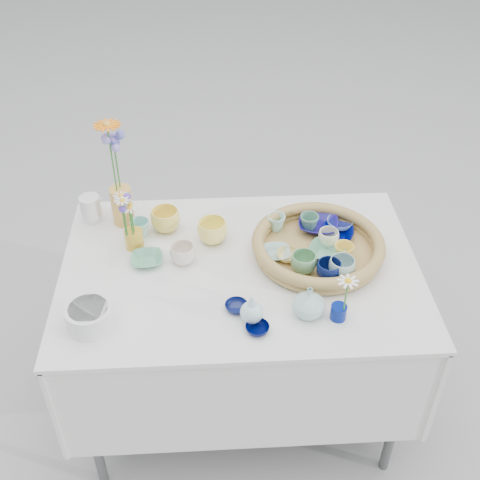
{
  "coord_description": "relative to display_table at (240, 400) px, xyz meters",
  "views": [
    {
      "loc": [
        -0.09,
        -1.59,
        2.16
      ],
      "look_at": [
        0.0,
        0.02,
        0.87
      ],
      "focal_mm": 45.0,
      "sensor_mm": 36.0,
      "label": 1
    }
  ],
  "objects": [
    {
      "name": "hydrangea",
      "position": [
        -0.43,
        0.3,
        1.01
      ],
      "size": [
        0.09,
        0.09,
        0.26
      ],
      "primitive_type": null,
      "rotation": [
        0.0,
        0.0,
        0.23
      ],
      "color": "#545ABE",
      "rests_on": "tall_vase_yellow"
    },
    {
      "name": "wicker_tray",
      "position": [
        0.28,
        0.05,
        0.8
      ],
      "size": [
        0.47,
        0.47,
        0.08
      ],
      "primitive_type": null,
      "color": "olive",
      "rests_on": "display_table"
    },
    {
      "name": "display_table",
      "position": [
        0.0,
        0.0,
        0.0
      ],
      "size": [
        1.26,
        0.86,
        0.77
      ],
      "primitive_type": null,
      "color": "white",
      "rests_on": "ground"
    },
    {
      "name": "gerbera",
      "position": [
        -0.44,
        0.28,
        1.05
      ],
      "size": [
        0.14,
        0.14,
        0.29
      ],
      "primitive_type": null,
      "rotation": [
        0.0,
        0.0,
        -0.34
      ],
      "color": "orange",
      "rests_on": "tall_vase_yellow"
    },
    {
      "name": "tray_ceramic_9",
      "position": [
        0.29,
        -0.09,
        0.82
      ],
      "size": [
        0.11,
        0.11,
        0.07
      ],
      "primitive_type": "imported",
      "rotation": [
        0.0,
        0.0,
        -0.35
      ],
      "color": "#09144B",
      "rests_on": "wicker_tray"
    },
    {
      "name": "daisy_posy",
      "position": [
        -0.39,
        0.12,
        0.92
      ],
      "size": [
        0.11,
        0.11,
        0.17
      ],
      "primitive_type": null,
      "rotation": [
        0.0,
        0.0,
        0.39
      ],
      "color": "white",
      "rests_on": "daisy_cup"
    },
    {
      "name": "loose_ceramic_5",
      "position": [
        -0.36,
        0.2,
        0.8
      ],
      "size": [
        0.08,
        0.08,
        0.07
      ],
      "primitive_type": "imported",
      "rotation": [
        0.0,
        0.0,
        -0.21
      ],
      "color": "#85C9BA",
      "rests_on": "display_table"
    },
    {
      "name": "loose_ceramic_4",
      "position": [
        -0.02,
        -0.21,
        0.78
      ],
      "size": [
        0.1,
        0.1,
        0.02
      ],
      "primitive_type": "imported",
      "rotation": [
        0.0,
        0.0,
        -0.36
      ],
      "color": "#0A1245",
      "rests_on": "display_table"
    },
    {
      "name": "loose_ceramic_1",
      "position": [
        -0.09,
        0.15,
        0.81
      ],
      "size": [
        0.14,
        0.14,
        0.09
      ],
      "primitive_type": "imported",
      "rotation": [
        0.0,
        0.0,
        -0.28
      ],
      "color": "#FFEA64",
      "rests_on": "display_table"
    },
    {
      "name": "tray_ceramic_7",
      "position": [
        0.32,
        0.09,
        0.81
      ],
      "size": [
        0.1,
        0.1,
        0.06
      ],
      "primitive_type": "imported",
      "rotation": [
        0.0,
        0.0,
        -0.36
      ],
      "color": "#F4F0C9",
      "rests_on": "wicker_tray"
    },
    {
      "name": "tray_ceramic_1",
      "position": [
        0.36,
        0.13,
        0.8
      ],
      "size": [
        0.15,
        0.15,
        0.03
      ],
      "primitive_type": "imported",
      "rotation": [
        0.0,
        0.0,
        -0.29
      ],
      "color": "#01064B",
      "rests_on": "wicker_tray"
    },
    {
      "name": "tray_ceramic_4",
      "position": [
        0.21,
        -0.05,
        0.82
      ],
      "size": [
        0.09,
        0.09,
        0.07
      ],
      "primitive_type": "imported",
      "rotation": [
        0.0,
        0.0,
        -0.01
      ],
      "color": "#619C68",
      "rests_on": "wicker_tray"
    },
    {
      "name": "tray_ceramic_12",
      "position": [
        0.27,
        0.18,
        0.82
      ],
      "size": [
        0.09,
        0.09,
        0.07
      ],
      "primitive_type": "imported",
      "rotation": [
        0.0,
        0.0,
        0.26
      ],
      "color": "#50846C",
      "rests_on": "wicker_tray"
    },
    {
      "name": "loose_ceramic_2",
      "position": [
        -0.33,
        0.04,
        0.78
      ],
      "size": [
        0.12,
        0.12,
        0.03
      ],
      "primitive_type": "imported",
      "rotation": [
        0.0,
        0.0,
        0.1
      ],
      "color": "#59A37A",
      "rests_on": "display_table"
    },
    {
      "name": "daisy_cup",
      "position": [
        -0.38,
        0.13,
        0.8
      ],
      "size": [
        0.09,
        0.09,
        0.07
      ],
      "primitive_type": "cylinder",
      "rotation": [
        0.0,
        0.0,
        -0.37
      ],
      "color": "gold",
      "rests_on": "display_table"
    },
    {
      "name": "tray_ceramic_3",
      "position": [
        0.31,
        0.02,
        0.8
      ],
      "size": [
        0.17,
        0.17,
        0.03
      ],
      "primitive_type": "imported",
      "rotation": [
        0.0,
        0.0,
        -0.4
      ],
      "color": "#5D9D7E",
      "rests_on": "wicker_tray"
    },
    {
      "name": "loose_ceramic_0",
      "position": [
        -0.27,
        0.23,
        0.81
      ],
      "size": [
        0.11,
        0.11,
        0.09
      ],
      "primitive_type": "imported",
      "rotation": [
        0.0,
        0.0,
        0.02
      ],
      "color": "#F9D758",
      "rests_on": "display_table"
    },
    {
      "name": "tray_ceramic_8",
      "position": [
        0.39,
        0.19,
        0.8
      ],
      "size": [
        0.11,
        0.11,
        0.03
      ],
      "primitive_type": "imported",
      "rotation": [
        0.0,
        0.0,
        -0.19
      ],
      "color": "#7CB2F8",
      "rests_on": "wicker_tray"
    },
    {
      "name": "bud_vase_paleblue",
      "position": [
        0.02,
        -0.26,
        0.82
      ],
      "size": [
        0.09,
        0.09,
        0.11
      ],
      "primitive_type": null,
      "rotation": [
        0.0,
        0.0,
        0.25
      ],
      "color": "silver",
      "rests_on": "display_table"
    },
    {
      "name": "loose_ceramic_6",
      "position": [
        0.04,
        -0.31,
        0.78
      ],
      "size": [
        0.08,
        0.08,
        0.02
      ],
      "primitive_type": "imported",
      "rotation": [
        0.0,
        0.0,
        -0.05
      ],
      "color": "#000536",
      "rests_on": "display_table"
    },
    {
      "name": "fluted_bowl",
      "position": [
        -0.49,
        -0.25,
        0.8
      ],
      "size": [
        0.16,
        0.16,
        0.08
      ],
      "primitive_type": null,
      "rotation": [
        0.0,
        0.0,
        0.05
      ],
      "color": "silver",
      "rests_on": "display_table"
    },
    {
      "name": "tray_ceramic_0",
      "position": [
        0.3,
        0.18,
        0.8
      ],
      "size": [
        0.18,
        0.18,
        0.04
      ],
      "primitive_type": "imported",
      "rotation": [
        0.0,
        0.0,
        -0.25
      ],
      "color": "navy",
      "rests_on": "wicker_tray"
    },
    {
      "name": "white_pitcher",
      "position": [
        -0.56,
        0.31,
        0.82
      ],
      "size": [
        0.13,
        0.1,
        0.1
      ],
      "primitive_type": null,
      "rotation": [
        0.0,
        0.0,
        0.28
      ],
      "color": "silver",
      "rests_on": "display_table"
    },
    {
      "name": "tray_ceramic_2",
      "position": [
        0.36,
        -0.0,
        0.82
      ],
      "size": [
        0.08,
        0.08,
        0.06
      ],
      "primitive_type": "imported",
      "rotation": [
        0.0,
        0.0,
        0.21
      ],
      "color": "#F7CB4C",
      "rests_on": "wicker_tray"
    },
    {
      "name": "bud_vase_cobalt",
      "position": [
        0.3,
        -0.26,
        0.79
      ],
      "size": [
        0.05,
        0.05,
        0.05
      ],
      "primitive_type": "cylinder",
      "rotation": [
        0.0,
        0.0,
        0.0
      ],
      "color": "navy",
      "rests_on": "display_table"
    },
    {
      "name": "ground",
      "position": [
        0.0,
        0.0,
        0.0
      ],
      "size": [
        80.0,
        80.0,
        0.0
      ],
      "primitive_type": "plane",
      "color": "#969696"
    },
    {
      "name": "loose_ceramic_3",
      "position": [
        -0.2,
        0.04,
        0.8
      ],
      "size": [
        0.1,
        0.1,
        0.07
      ],
      "primitive_type": "imported",
      "rotation": [
        0.0,
        0.0,
        0.12
      ],
      "color": "beige",
      "rests_on": "display_table"
    },
    {
      "name": "tray_ceramic_11",
      "position": [
        0.34,
        -0.09,
        0.82
      ],
      "size": [
        0.11,
        0.11,
        0.07
      ],
      "primitive_type": "imported",
      "rotation": [
        0.0,
        0.0,
        0.33
      ],
      "color": "#95C0B7",
      "rests_on": "wicker_tray"
    },
    {
      "name": "single_daisy",
      "position": [
        0.31,
        -0.28,
        0.88
      ],
      "size": [
        0.1,
        0.1,
        0.14
      ],
      "primitive_type": null,
      "rotation": [
        0.0,
        0.0,
        -0.37
      ],
      "color": "white",
      "rests_on": "bud_vase_cobalt"
    },
    {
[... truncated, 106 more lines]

